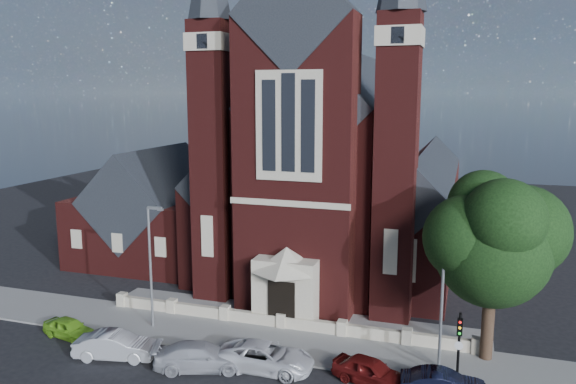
# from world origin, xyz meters

# --- Properties ---
(ground) EXTENTS (120.00, 120.00, 0.00)m
(ground) POSITION_xyz_m (0.00, 15.00, 0.00)
(ground) COLOR black
(ground) RESTS_ON ground
(pavement_strip) EXTENTS (60.00, 5.00, 0.12)m
(pavement_strip) POSITION_xyz_m (0.00, 4.50, 0.00)
(pavement_strip) COLOR gray
(pavement_strip) RESTS_ON ground
(forecourt_paving) EXTENTS (26.00, 3.00, 0.14)m
(forecourt_paving) POSITION_xyz_m (0.00, 8.50, 0.00)
(forecourt_paving) COLOR gray
(forecourt_paving) RESTS_ON ground
(forecourt_wall) EXTENTS (24.00, 0.40, 0.90)m
(forecourt_wall) POSITION_xyz_m (0.00, 6.50, 0.00)
(forecourt_wall) COLOR #B2A58D
(forecourt_wall) RESTS_ON ground
(church) EXTENTS (20.01, 34.90, 29.20)m
(church) POSITION_xyz_m (-0.00, 22.94, 8.19)
(church) COLOR #461412
(church) RESTS_ON ground
(parish_hall) EXTENTS (12.00, 12.20, 10.24)m
(parish_hall) POSITION_xyz_m (-16.00, 18.00, 4.01)
(parish_hall) COLOR #461412
(parish_hall) RESTS_ON ground
(street_tree) EXTENTS (6.40, 6.60, 10.70)m
(street_tree) POSITION_xyz_m (12.60, 5.71, 6.96)
(street_tree) COLOR black
(street_tree) RESTS_ON ground
(street_lamp_left) EXTENTS (1.16, 0.22, 8.09)m
(street_lamp_left) POSITION_xyz_m (-7.91, 4.00, 4.60)
(street_lamp_left) COLOR gray
(street_lamp_left) RESTS_ON ground
(street_lamp_right) EXTENTS (1.16, 0.22, 8.09)m
(street_lamp_right) POSITION_xyz_m (10.09, 4.00, 4.60)
(street_lamp_right) COLOR gray
(street_lamp_right) RESTS_ON ground
(traffic_signal) EXTENTS (0.28, 0.42, 4.00)m
(traffic_signal) POSITION_xyz_m (11.00, 2.43, 2.58)
(traffic_signal) COLOR black
(traffic_signal) RESTS_ON ground
(car_lime_van) EXTENTS (3.87, 2.16, 1.25)m
(car_lime_van) POSITION_xyz_m (-12.15, 1.09, 0.62)
(car_lime_van) COLOR #71B724
(car_lime_van) RESTS_ON ground
(car_silver_a) EXTENTS (4.92, 2.62, 1.54)m
(car_silver_a) POSITION_xyz_m (-7.75, -0.37, 0.77)
(car_silver_a) COLOR #9A9DA1
(car_silver_a) RESTS_ON ground
(car_silver_b) EXTENTS (5.53, 3.69, 1.49)m
(car_silver_b) POSITION_xyz_m (-2.53, -0.03, 0.74)
(car_silver_b) COLOR #A9AAB0
(car_silver_b) RESTS_ON ground
(car_white_suv) EXTENTS (5.42, 2.53, 1.50)m
(car_white_suv) POSITION_xyz_m (0.90, 1.03, 0.75)
(car_white_suv) COLOR white
(car_white_suv) RESTS_ON ground
(car_dark_red) EXTENTS (4.43, 2.81, 1.41)m
(car_dark_red) POSITION_xyz_m (6.67, 1.29, 0.70)
(car_dark_red) COLOR #5E1110
(car_dark_red) RESTS_ON ground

